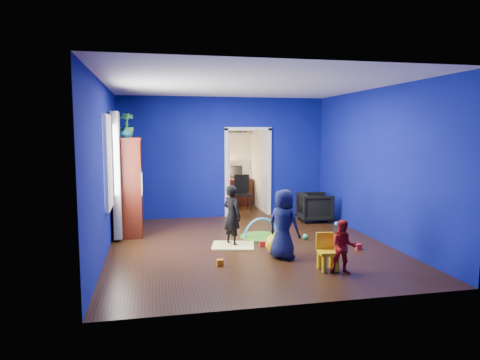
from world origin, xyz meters
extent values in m
cube|color=black|center=(0.00, 0.00, 0.00)|extent=(5.00, 5.50, 0.01)
cube|color=white|center=(0.00, 0.00, 2.90)|extent=(5.00, 5.50, 0.01)
cube|color=navy|center=(0.00, 2.75, 1.45)|extent=(5.00, 0.02, 2.90)
cube|color=navy|center=(0.00, -2.75, 1.45)|extent=(5.00, 0.02, 2.90)
cube|color=navy|center=(-2.50, 0.00, 1.45)|extent=(0.02, 5.50, 2.90)
cube|color=navy|center=(2.50, 0.00, 1.45)|extent=(0.02, 5.50, 2.90)
imported|color=black|center=(1.98, 1.77, 0.33)|extent=(0.79, 0.77, 0.66)
imported|color=black|center=(-0.30, 0.08, 0.56)|extent=(0.44, 0.49, 1.11)
imported|color=#0E0F34|center=(0.37, -0.90, 0.58)|extent=(0.64, 0.67, 1.15)
imported|color=red|center=(1.01, -1.80, 0.40)|extent=(0.46, 0.41, 0.80)
imported|color=#0B5C5E|center=(-2.20, 1.12, 2.06)|extent=(0.24, 0.24, 0.20)
imported|color=#308437|center=(-2.20, 1.64, 2.21)|extent=(0.29, 0.29, 0.50)
cube|color=#3F120A|center=(-2.20, 1.42, 0.98)|extent=(0.58, 1.14, 1.96)
cube|color=silver|center=(-2.16, 1.42, 1.02)|extent=(0.46, 0.70, 0.54)
cube|color=#F2E07A|center=(-0.30, -0.02, 0.01)|extent=(0.87, 0.75, 0.03)
sphere|color=yellow|center=(0.32, -0.65, 0.18)|extent=(0.36, 0.36, 0.36)
cube|color=yellow|center=(0.86, -1.60, 0.25)|extent=(0.31, 0.31, 0.50)
cylinder|color=green|center=(0.38, 0.55, 0.01)|extent=(0.83, 0.83, 0.02)
torus|color=#3F8CD8|center=(0.38, 0.55, 0.02)|extent=(0.75, 0.18, 0.75)
cube|color=white|center=(-2.48, 0.35, 1.55)|extent=(0.03, 0.95, 1.55)
cube|color=slate|center=(-2.37, 0.90, 1.25)|extent=(0.14, 0.42, 2.40)
cube|color=white|center=(0.60, 2.75, 1.05)|extent=(1.16, 0.10, 2.10)
cube|color=#3D140A|center=(0.60, 4.26, 0.38)|extent=(0.88, 0.44, 0.75)
cube|color=black|center=(0.60, 4.38, 0.95)|extent=(0.40, 0.05, 0.32)
sphere|color=#FFD88C|center=(0.32, 4.32, 0.93)|extent=(0.14, 0.14, 0.14)
cube|color=black|center=(0.60, 3.30, 0.46)|extent=(0.40, 0.40, 0.92)
cube|color=white|center=(0.60, 4.37, 2.02)|extent=(0.88, 0.24, 0.04)
cube|color=red|center=(1.84, -0.67, 0.05)|extent=(0.10, 0.08, 0.10)
sphere|color=blue|center=(2.25, 1.16, 0.06)|extent=(0.11, 0.11, 0.11)
cube|color=orange|center=(-0.71, -1.08, 0.05)|extent=(0.10, 0.08, 0.10)
sphere|color=green|center=(1.17, 0.21, 0.06)|extent=(0.11, 0.11, 0.11)
cube|color=#DE53D6|center=(1.62, -0.06, 0.05)|extent=(0.10, 0.08, 0.10)
cube|color=red|center=(0.22, -0.14, 0.05)|extent=(0.10, 0.08, 0.10)
camera|label=1|loc=(-1.72, -7.47, 2.09)|focal=32.00mm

